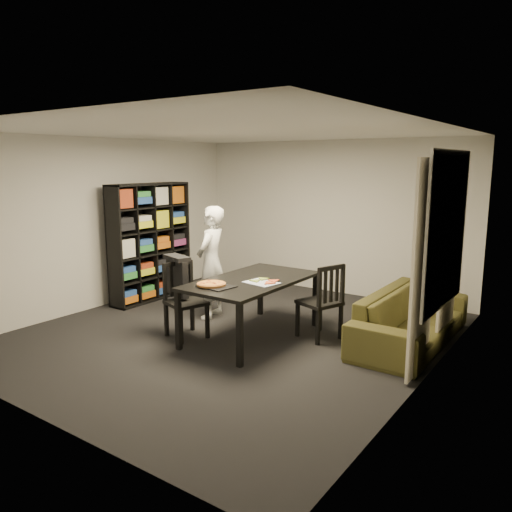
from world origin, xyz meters
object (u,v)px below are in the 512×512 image
Objects in this scene: person at (211,262)px; bookshelf at (150,242)px; chair_right at (325,297)px; chair_left at (183,294)px; baking_tray at (216,286)px; dining_table at (252,284)px; pepperoni_pizza at (211,284)px; sofa at (411,318)px.

bookshelf is at bearing -112.31° from person.
bookshelf reaches higher than person.
person is at bearing -67.42° from chair_right.
baking_tray is (0.65, -0.10, 0.22)m from chair_left.
chair_right is (0.81, 0.44, -0.14)m from dining_table.
dining_table is (2.43, -0.56, -0.25)m from bookshelf.
bookshelf is at bearing 153.22° from pepperoni_pizza.
chair_left is 2.91m from sofa.
pepperoni_pizza is (0.78, -0.93, -0.02)m from person.
bookshelf is at bearing 95.62° from sofa.
chair_left is 0.98× the size of chair_right.
person reaches higher than sofa.
baking_tray is at bearing -22.90° from chair_right.
dining_table is 2.04m from sofa.
bookshelf is 5.43× the size of pepperoni_pizza.
bookshelf reaches higher than pepperoni_pizza.
chair_right is 2.80× the size of pepperoni_pizza.
person is 4.06× the size of baking_tray.
chair_right is 1.38m from baking_tray.
chair_left reaches higher than dining_table.
dining_table is 1.91× the size of chair_left.
chair_right is 1.44m from pepperoni_pizza.
baking_tray reaches higher than sofa.
sofa is at bearing 29.05° from dining_table.
bookshelf is 0.86× the size of sofa.
person reaches higher than dining_table.
baking_tray is (0.85, -0.92, -0.04)m from person.
pepperoni_pizza is (-1.00, -1.01, 0.23)m from chair_right.
chair_left is (1.66, -1.02, -0.40)m from bookshelf.
baking_tray is 0.18× the size of sofa.
pepperoni_pizza is at bearing -24.68° from chair_right.
person is at bearing 102.73° from sofa.
chair_right is at bearing -42.37° from chair_left.
chair_left is 0.88m from person.
baking_tray is at bearing -101.49° from dining_table.
bookshelf is 1.99m from chair_left.
dining_table is at bearing 119.05° from sofa.
bookshelf reaches higher than baking_tray.
bookshelf is 1.17× the size of person.
baking_tray reaches higher than dining_table.
chair_left is at bearing 169.27° from pepperoni_pizza.
dining_table is 5.25× the size of pepperoni_pizza.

